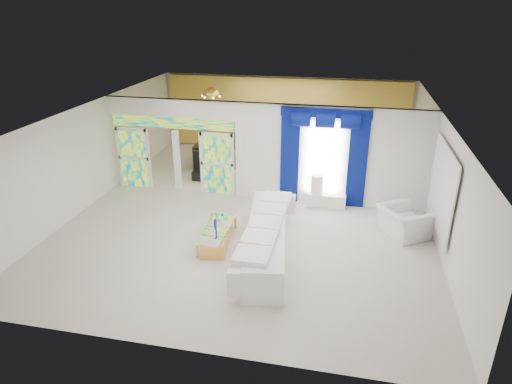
% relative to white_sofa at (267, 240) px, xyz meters
% --- Properties ---
extents(floor, '(12.00, 12.00, 0.00)m').
position_rel_white_sofa_xyz_m(floor, '(-0.83, 2.44, -0.39)').
color(floor, '#B7AF9E').
rests_on(floor, ground).
extents(dividing_wall, '(5.70, 0.18, 3.00)m').
position_rel_white_sofa_xyz_m(dividing_wall, '(1.32, 3.44, 1.11)').
color(dividing_wall, white).
rests_on(dividing_wall, ground).
extents(dividing_header, '(4.30, 0.18, 0.55)m').
position_rel_white_sofa_xyz_m(dividing_header, '(-3.68, 3.44, 2.33)').
color(dividing_header, white).
rests_on(dividing_header, dividing_wall).
extents(stained_panel_left, '(0.95, 0.04, 2.00)m').
position_rel_white_sofa_xyz_m(stained_panel_left, '(-5.10, 3.44, 0.61)').
color(stained_panel_left, '#994C3F').
rests_on(stained_panel_left, ground).
extents(stained_panel_right, '(0.95, 0.04, 2.00)m').
position_rel_white_sofa_xyz_m(stained_panel_right, '(-2.25, 3.44, 0.61)').
color(stained_panel_right, '#994C3F').
rests_on(stained_panel_right, ground).
extents(stained_transom, '(4.00, 0.05, 0.35)m').
position_rel_white_sofa_xyz_m(stained_transom, '(-3.68, 3.44, 1.86)').
color(stained_transom, '#994C3F').
rests_on(stained_transom, dividing_header).
extents(window_pane, '(1.00, 0.02, 2.30)m').
position_rel_white_sofa_xyz_m(window_pane, '(1.07, 3.34, 1.06)').
color(window_pane, white).
rests_on(window_pane, dividing_wall).
extents(blue_drape_left, '(0.55, 0.10, 2.80)m').
position_rel_white_sofa_xyz_m(blue_drape_left, '(0.07, 3.31, 1.01)').
color(blue_drape_left, '#04044D').
rests_on(blue_drape_left, ground).
extents(blue_drape_right, '(0.55, 0.10, 2.80)m').
position_rel_white_sofa_xyz_m(blue_drape_right, '(2.07, 3.31, 1.01)').
color(blue_drape_right, '#04044D').
rests_on(blue_drape_right, ground).
extents(blue_pelmet, '(2.60, 0.12, 0.25)m').
position_rel_white_sofa_xyz_m(blue_pelmet, '(1.07, 3.31, 2.43)').
color(blue_pelmet, '#04044D').
rests_on(blue_pelmet, dividing_wall).
extents(wall_mirror, '(0.04, 2.70, 1.90)m').
position_rel_white_sofa_xyz_m(wall_mirror, '(4.11, 1.44, 1.16)').
color(wall_mirror, white).
rests_on(wall_mirror, ground).
extents(gold_curtains, '(9.70, 0.12, 2.90)m').
position_rel_white_sofa_xyz_m(gold_curtains, '(-0.83, 8.34, 1.11)').
color(gold_curtains, gold).
rests_on(gold_curtains, ground).
extents(white_sofa, '(1.45, 4.22, 0.79)m').
position_rel_white_sofa_xyz_m(white_sofa, '(0.00, 0.00, 0.00)').
color(white_sofa, white).
rests_on(white_sofa, ground).
extents(coffee_table, '(0.83, 1.84, 0.39)m').
position_rel_white_sofa_xyz_m(coffee_table, '(-1.35, 0.30, -0.20)').
color(coffee_table, gold).
rests_on(coffee_table, ground).
extents(console_table, '(1.18, 0.37, 0.39)m').
position_rel_white_sofa_xyz_m(console_table, '(1.24, 3.14, -0.20)').
color(console_table, white).
rests_on(console_table, ground).
extents(table_lamp, '(0.36, 0.36, 0.58)m').
position_rel_white_sofa_xyz_m(table_lamp, '(0.94, 3.14, 0.29)').
color(table_lamp, white).
rests_on(table_lamp, console_table).
extents(armchair, '(1.50, 1.55, 0.77)m').
position_rel_white_sofa_xyz_m(armchair, '(3.36, 1.73, -0.01)').
color(armchair, white).
rests_on(armchair, ground).
extents(grand_piano, '(1.47, 1.90, 0.94)m').
position_rel_white_sofa_xyz_m(grand_piano, '(-2.98, 6.01, 0.08)').
color(grand_piano, black).
rests_on(grand_piano, ground).
extents(piano_bench, '(0.94, 0.38, 0.31)m').
position_rel_white_sofa_xyz_m(piano_bench, '(-2.98, 4.41, -0.24)').
color(piano_bench, black).
rests_on(piano_bench, ground).
extents(tv_console, '(0.54, 0.50, 0.73)m').
position_rel_white_sofa_xyz_m(tv_console, '(-5.41, 4.64, -0.03)').
color(tv_console, tan).
rests_on(tv_console, ground).
extents(chandelier, '(0.60, 0.60, 0.60)m').
position_rel_white_sofa_xyz_m(chandelier, '(-3.13, 5.84, 2.26)').
color(chandelier, gold).
rests_on(chandelier, ceiling).
extents(decanters, '(0.17, 0.87, 0.26)m').
position_rel_white_sofa_xyz_m(decanters, '(-1.34, 0.39, 0.09)').
color(decanters, navy).
rests_on(decanters, coffee_table).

